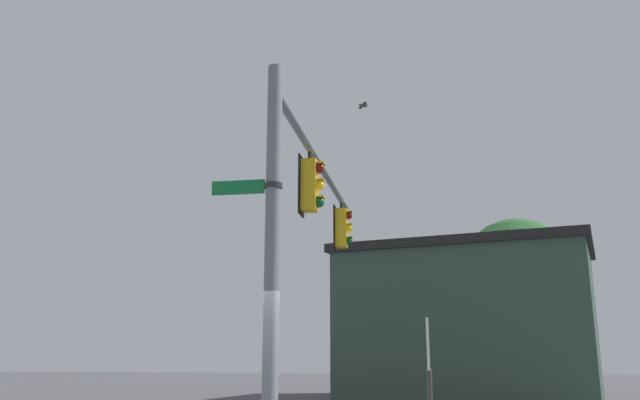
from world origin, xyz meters
TOP-DOWN VIEW (x-y plane):
  - signal_pole at (0.00, 0.00)m, footprint 0.24×0.24m
  - mast_arm at (-4.23, 0.02)m, footprint 8.47×0.22m
  - traffic_light_nearest_pole at (-2.95, 0.04)m, footprint 0.54×0.49m
  - traffic_light_mid_inner at (-7.57, 0.06)m, footprint 0.54×0.49m
  - street_name_sign at (-0.00, -0.27)m, footprint 0.28×1.12m
  - bird_flying at (-7.39, 0.70)m, footprint 0.35×0.30m
  - storefront_building at (-14.14, 3.70)m, footprint 8.45×9.77m
  - tree_by_storefront at (-15.46, 5.64)m, footprint 4.43×4.43m
  - historical_marker at (-0.80, 2.24)m, footprint 0.60×0.08m

SIDE VIEW (x-z plane):
  - historical_marker at x=-0.80m, z-range 0.34..2.47m
  - storefront_building at x=-14.14m, z-range 0.01..5.28m
  - signal_pole at x=0.00m, z-range 0.00..6.09m
  - street_name_sign at x=0.00m, z-range 4.00..4.22m
  - tree_by_storefront at x=-15.46m, z-range 1.04..7.58m
  - traffic_light_nearest_pole at x=-2.95m, z-range 4.23..5.54m
  - traffic_light_mid_inner at x=-7.57m, z-range 4.23..5.54m
  - mast_arm at x=-4.23m, z-range 5.58..5.75m
  - bird_flying at x=-7.39m, z-range 8.26..8.37m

